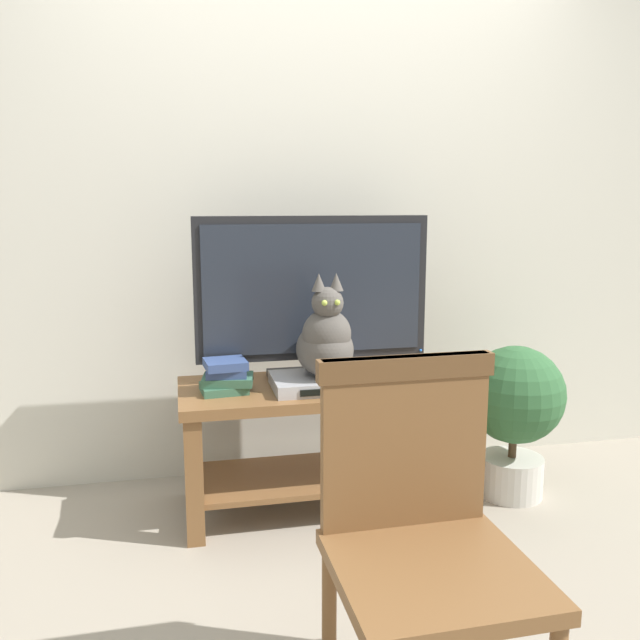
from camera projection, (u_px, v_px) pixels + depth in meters
ground_plane at (377, 583)px, 2.33m from camera, size 12.00×12.00×0.00m
back_wall at (311, 184)px, 3.18m from camera, size 7.00×0.12×2.80m
tv_stand at (318, 423)px, 2.85m from camera, size 1.16×0.52×0.55m
tv at (313, 294)px, 2.85m from camera, size 1.01×0.20×0.71m
media_box at (325, 382)px, 2.76m from camera, size 0.44×0.29×0.05m
cat at (326, 340)px, 2.71m from camera, size 0.24×0.36×0.43m
wooden_chair at (421, 520)px, 1.67m from camera, size 0.48×0.48×0.93m
book_stack at (226, 377)px, 2.70m from camera, size 0.23×0.18×0.13m
potted_plant at (515, 408)px, 2.96m from camera, size 0.44×0.44×0.69m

